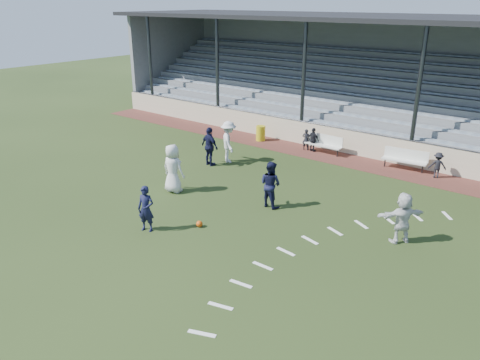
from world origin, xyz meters
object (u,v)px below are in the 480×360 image
(bench_right, at_px, (405,158))
(trash_bin, at_px, (261,133))
(player_white_lead, at_px, (173,169))
(bench_left, at_px, (324,142))
(football, at_px, (199,224))
(player_navy_lead, at_px, (146,209))

(bench_right, relative_size, trash_bin, 2.46)
(bench_right, height_order, trash_bin, bench_right)
(trash_bin, bearing_deg, player_white_lead, -79.23)
(bench_left, distance_m, bench_right, 4.14)
(bench_right, relative_size, player_white_lead, 1.01)
(bench_left, height_order, trash_bin, bench_left)
(football, bearing_deg, player_navy_lead, -133.27)
(bench_right, bearing_deg, player_white_lead, -133.55)
(football, distance_m, player_white_lead, 3.58)
(bench_left, height_order, player_white_lead, player_white_lead)
(player_navy_lead, bearing_deg, bench_left, 66.52)
(bench_left, relative_size, player_navy_lead, 1.25)
(bench_right, bearing_deg, bench_left, 175.66)
(trash_bin, relative_size, player_navy_lead, 0.51)
(player_white_lead, bearing_deg, player_navy_lead, 115.68)
(football, bearing_deg, bench_right, 71.44)
(player_white_lead, height_order, player_navy_lead, player_white_lead)
(trash_bin, bearing_deg, bench_right, 2.36)
(football, height_order, player_white_lead, player_white_lead)
(bench_left, bearing_deg, bench_right, 2.90)
(trash_bin, height_order, player_navy_lead, player_navy_lead)
(bench_right, distance_m, football, 10.80)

